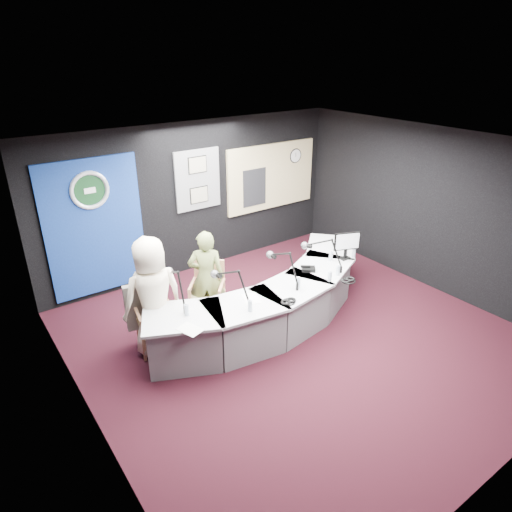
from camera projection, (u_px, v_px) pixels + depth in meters
ground at (298, 337)px, 6.83m from camera, size 6.00×6.00×0.00m
ceiling at (307, 150)px, 5.65m from camera, size 6.00×6.00×0.02m
wall_back at (196, 198)px, 8.45m from camera, size 6.00×0.02×2.80m
wall_left at (79, 323)px, 4.65m from camera, size 0.02×6.00×2.80m
wall_right at (434, 210)px, 7.83m from camera, size 0.02×6.00×2.80m
broadcast_desk at (273, 302)px, 7.05m from camera, size 4.50×1.90×0.75m
backdrop_panel at (95, 228)px, 7.48m from camera, size 1.60×0.05×2.30m
agency_seal at (90, 190)px, 7.18m from camera, size 0.63×0.07×0.63m
seal_center at (90, 190)px, 7.18m from camera, size 0.48×0.01×0.48m
pinboard at (198, 180)px, 8.31m from camera, size 0.90×0.04×1.10m
framed_photo_upper at (198, 165)px, 8.17m from camera, size 0.34×0.02×0.27m
framed_photo_lower at (199, 195)px, 8.40m from camera, size 0.34×0.02×0.27m
booth_window_frame at (271, 176)px, 9.29m from camera, size 2.12×0.06×1.32m
booth_glow at (272, 176)px, 9.28m from camera, size 2.00×0.02×1.20m
equipment_rack at (254, 188)px, 9.09m from camera, size 0.55×0.02×0.75m
wall_clock at (296, 156)px, 9.44m from camera, size 0.28×0.01×0.28m
armchair_left at (155, 317)px, 6.36m from camera, size 0.69×0.69×1.05m
armchair_right at (207, 294)px, 7.08m from camera, size 0.74×0.74×0.94m
draped_jacket at (143, 306)px, 6.47m from camera, size 0.51×0.20×0.70m
person_man at (153, 296)px, 6.22m from camera, size 0.86×0.57×1.72m
person_woman at (206, 277)px, 6.96m from camera, size 0.66×0.61×1.52m
computer_monitor at (346, 241)px, 7.45m from camera, size 0.37×0.17×0.27m
desk_phone at (308, 269)px, 7.18m from camera, size 0.27×0.26×0.05m
headphones_near at (348, 280)px, 6.85m from camera, size 0.24×0.24×0.04m
headphones_far at (288, 301)px, 6.29m from camera, size 0.21×0.21×0.04m
paper_stack at (190, 329)px, 5.69m from camera, size 0.30×0.36×0.00m
notepad at (251, 299)px, 6.39m from camera, size 0.30×0.36×0.00m
boom_mic_a at (176, 283)px, 6.17m from camera, size 0.21×0.73×0.60m
boom_mic_b at (231, 283)px, 6.17m from camera, size 0.29×0.72×0.60m
boom_mic_c at (283, 264)px, 6.71m from camera, size 0.16×0.74×0.60m
boom_mic_d at (323, 251)px, 7.12m from camera, size 0.40×0.67×0.60m
water_bottles at (286, 281)px, 6.68m from camera, size 3.18×0.58×0.18m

